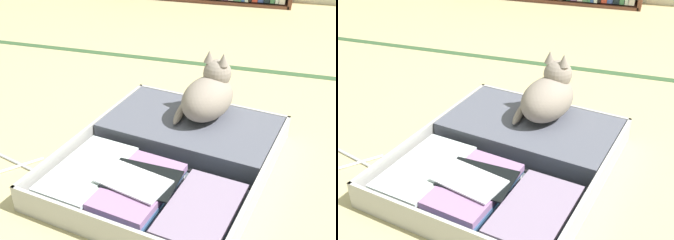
% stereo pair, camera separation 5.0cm
% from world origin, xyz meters
% --- Properties ---
extents(ground_plane, '(10.00, 10.00, 0.00)m').
position_xyz_m(ground_plane, '(0.00, 0.00, 0.00)').
color(ground_plane, tan).
extents(tatami_border, '(4.80, 0.05, 0.00)m').
position_xyz_m(tatami_border, '(0.00, 0.90, 0.00)').
color(tatami_border, '#32522F').
rests_on(tatami_border, ground_plane).
extents(open_suitcase, '(0.80, 0.92, 0.09)m').
position_xyz_m(open_suitcase, '(-0.10, -0.04, 0.04)').
color(open_suitcase, '#BBB9B4').
rests_on(open_suitcase, ground_plane).
extents(black_cat, '(0.24, 0.30, 0.25)m').
position_xyz_m(black_cat, '(-0.02, 0.18, 0.18)').
color(black_cat, gray).
rests_on(black_cat, open_suitcase).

